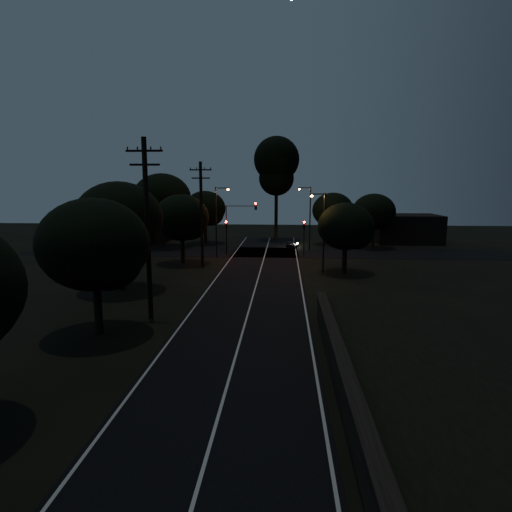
{
  "coord_description": "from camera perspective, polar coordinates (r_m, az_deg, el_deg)",
  "views": [
    {
      "loc": [
        2.29,
        -10.31,
        8.18
      ],
      "look_at": [
        0.0,
        24.0,
        2.5
      ],
      "focal_mm": 30.0,
      "sensor_mm": 36.0,
      "label": 1
    }
  ],
  "objects": [
    {
      "name": "streetlight_a",
      "position": [
        49.03,
        -5.13,
        5.2
      ],
      "size": [
        1.66,
        0.26,
        8.0
      ],
      "color": "black",
      "rests_on": "ground"
    },
    {
      "name": "ground",
      "position": [
        13.36,
        -7.83,
        -28.49
      ],
      "size": [
        160.0,
        160.0,
        0.0
      ],
      "primitive_type": "plane",
      "color": "black"
    },
    {
      "name": "tall_pine",
      "position": [
        65.39,
        2.75,
        11.97
      ],
      "size": [
        6.8,
        6.8,
        15.45
      ],
      "color": "black",
      "rests_on": "ground"
    },
    {
      "name": "car",
      "position": [
        55.65,
        4.72,
        1.47
      ],
      "size": [
        1.78,
        3.37,
        1.09
      ],
      "primitive_type": "imported",
      "rotation": [
        0.0,
        0.0,
        2.98
      ],
      "color": "black",
      "rests_on": "ground"
    },
    {
      "name": "building_right",
      "position": [
        66.03,
        19.4,
        3.48
      ],
      "size": [
        9.0,
        7.0,
        4.0
      ],
      "primitive_type": "cube",
      "color": "black",
      "rests_on": "ground"
    },
    {
      "name": "signal_mast",
      "position": [
        50.71,
        -2.09,
        5.03
      ],
      "size": [
        3.7,
        0.35,
        6.25
      ],
      "color": "black",
      "rests_on": "ground"
    },
    {
      "name": "road_surface",
      "position": [
        42.29,
        0.64,
        -1.76
      ],
      "size": [
        60.0,
        70.0,
        0.03
      ],
      "color": "black",
      "rests_on": "ground"
    },
    {
      "name": "signal_right",
      "position": [
        50.63,
        6.42,
        3.27
      ],
      "size": [
        0.28,
        0.35,
        4.1
      ],
      "color": "black",
      "rests_on": "ground"
    },
    {
      "name": "signal_left",
      "position": [
        51.04,
        -3.97,
        3.35
      ],
      "size": [
        0.28,
        0.35,
        4.1
      ],
      "color": "black",
      "rests_on": "ground"
    },
    {
      "name": "tree_right_a",
      "position": [
        40.82,
        12.13,
        3.72
      ],
      "size": [
        5.22,
        5.22,
        6.63
      ],
      "color": "black",
      "rests_on": "ground"
    },
    {
      "name": "retaining_wall",
      "position": [
        16.25,
        24.33,
        -19.26
      ],
      "size": [
        6.93,
        26.0,
        1.6
      ],
      "color": "black",
      "rests_on": "ground"
    },
    {
      "name": "tree_far_w",
      "position": [
        58.42,
        -12.2,
        7.39
      ],
      "size": [
        7.68,
        7.68,
        9.79
      ],
      "color": "black",
      "rests_on": "ground"
    },
    {
      "name": "streetlight_c",
      "position": [
        40.64,
        8.82,
        3.86
      ],
      "size": [
        1.46,
        0.26,
        7.5
      ],
      "color": "black",
      "rests_on": "ground"
    },
    {
      "name": "streetlight_b",
      "position": [
        54.51,
        7.02,
        5.58
      ],
      "size": [
        1.66,
        0.26,
        8.0
      ],
      "color": "black",
      "rests_on": "ground"
    },
    {
      "name": "utility_pole_far",
      "position": [
        43.2,
        -7.29,
        5.73
      ],
      "size": [
        2.2,
        0.3,
        10.5
      ],
      "color": "black",
      "rests_on": "ground"
    },
    {
      "name": "tree_left_c",
      "position": [
        34.64,
        -17.5,
        4.52
      ],
      "size": [
        6.74,
        6.74,
        8.51
      ],
      "color": "black",
      "rests_on": "ground"
    },
    {
      "name": "tree_left_b",
      "position": [
        24.59,
        -20.43,
        1.12
      ],
      "size": [
        5.94,
        5.94,
        7.56
      ],
      "color": "black",
      "rests_on": "ground"
    },
    {
      "name": "tree_far_nw",
      "position": [
        61.29,
        -6.64,
        6.18
      ],
      "size": [
        5.88,
        5.88,
        7.44
      ],
      "color": "black",
      "rests_on": "ground"
    },
    {
      "name": "building_left",
      "position": [
        66.44,
        -15.83,
        3.86
      ],
      "size": [
        10.0,
        8.0,
        4.4
      ],
      "primitive_type": "cube",
      "color": "black",
      "rests_on": "ground"
    },
    {
      "name": "tree_left_d",
      "position": [
        45.57,
        -9.66,
        4.91
      ],
      "size": [
        5.76,
        5.76,
        7.3
      ],
      "color": "black",
      "rests_on": "ground"
    },
    {
      "name": "tree_far_e",
      "position": [
        58.53,
        15.63,
        5.56
      ],
      "size": [
        5.63,
        5.63,
        7.15
      ],
      "color": "black",
      "rests_on": "ground"
    },
    {
      "name": "utility_pole_mid",
      "position": [
        26.74,
        -14.29,
        3.85
      ],
      "size": [
        2.2,
        0.3,
        11.0
      ],
      "color": "black",
      "rests_on": "ground"
    },
    {
      "name": "tree_far_ne",
      "position": [
        60.69,
        10.41,
        5.92
      ],
      "size": [
        5.71,
        5.71,
        7.22
      ],
      "color": "black",
      "rests_on": "ground"
    }
  ]
}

